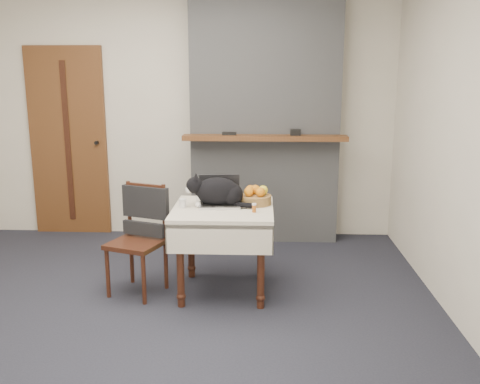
# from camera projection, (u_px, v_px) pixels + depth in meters

# --- Properties ---
(ground) EXTENTS (4.50, 4.50, 0.00)m
(ground) POSITION_uv_depth(u_px,v_px,m) (143.00, 311.00, 3.97)
(ground) COLOR black
(ground) RESTS_ON ground
(room_shell) EXTENTS (4.52, 4.01, 2.61)m
(room_shell) POSITION_uv_depth(u_px,v_px,m) (147.00, 68.00, 4.03)
(room_shell) COLOR beige
(room_shell) RESTS_ON ground
(door) EXTENTS (0.82, 0.10, 2.00)m
(door) POSITION_uv_depth(u_px,v_px,m) (69.00, 142.00, 5.72)
(door) COLOR brown
(door) RESTS_ON ground
(chimney) EXTENTS (1.62, 0.48, 2.60)m
(chimney) POSITION_uv_depth(u_px,v_px,m) (265.00, 116.00, 5.44)
(chimney) COLOR gray
(chimney) RESTS_ON ground
(side_table) EXTENTS (0.78, 0.78, 0.70)m
(side_table) POSITION_uv_depth(u_px,v_px,m) (223.00, 221.00, 4.20)
(side_table) COLOR #331E0E
(side_table) RESTS_ON ground
(laptop) EXTENTS (0.34, 0.30, 0.24)m
(laptop) POSITION_uv_depth(u_px,v_px,m) (220.00, 198.00, 4.24)
(laptop) COLOR #B7B7BC
(laptop) RESTS_ON side_table
(cat) EXTENTS (0.54, 0.23, 0.26)m
(cat) POSITION_uv_depth(u_px,v_px,m) (219.00, 192.00, 4.20)
(cat) COLOR black
(cat) RESTS_ON side_table
(cream_jar) EXTENTS (0.06, 0.06, 0.07)m
(cream_jar) POSITION_uv_depth(u_px,v_px,m) (183.00, 203.00, 4.18)
(cream_jar) COLOR silver
(cream_jar) RESTS_ON side_table
(pill_bottle) EXTENTS (0.03, 0.03, 0.07)m
(pill_bottle) POSITION_uv_depth(u_px,v_px,m) (254.00, 208.00, 4.03)
(pill_bottle) COLOR #A75114
(pill_bottle) RESTS_ON side_table
(fruit_basket) EXTENTS (0.26, 0.26, 0.15)m
(fruit_basket) POSITION_uv_depth(u_px,v_px,m) (255.00, 197.00, 4.28)
(fruit_basket) COLOR #8E6039
(fruit_basket) RESTS_ON side_table
(desk_clutter) EXTENTS (0.14, 0.02, 0.01)m
(desk_clutter) POSITION_uv_depth(u_px,v_px,m) (241.00, 206.00, 4.20)
(desk_clutter) COLOR black
(desk_clutter) RESTS_ON side_table
(chair) EXTENTS (0.50, 0.49, 0.87)m
(chair) POSITION_uv_depth(u_px,v_px,m) (142.00, 223.00, 4.26)
(chair) COLOR #331E0E
(chair) RESTS_ON ground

